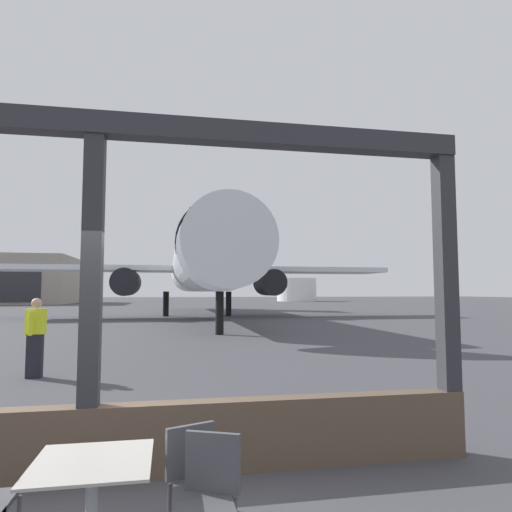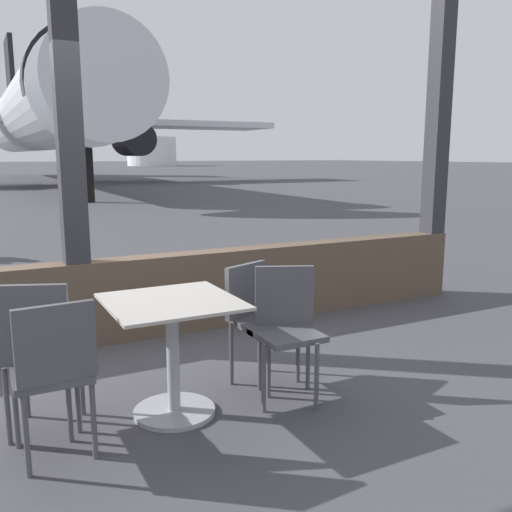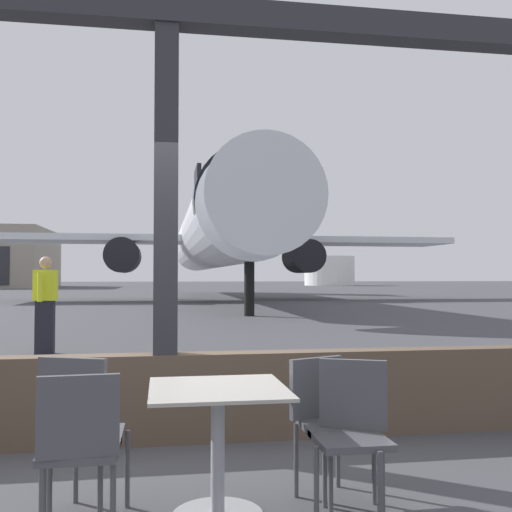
{
  "view_description": "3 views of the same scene",
  "coord_description": "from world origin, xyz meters",
  "px_view_note": "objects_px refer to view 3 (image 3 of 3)",
  "views": [
    {
      "loc": [
        0.78,
        -4.93,
        1.89
      ],
      "look_at": [
        4.31,
        13.57,
        3.35
      ],
      "focal_mm": 32.05,
      "sensor_mm": 36.0,
      "label": 1
    },
    {
      "loc": [
        -0.77,
        -4.78,
        1.63
      ],
      "look_at": [
        1.08,
        -1.21,
        0.89
      ],
      "focal_mm": 38.9,
      "sensor_mm": 36.0,
      "label": 2
    },
    {
      "loc": [
        -0.03,
        -4.96,
        1.38
      ],
      "look_at": [
        3.18,
        14.84,
        2.08
      ],
      "focal_mm": 40.91,
      "sensor_mm": 36.0,
      "label": 3
    }
  ],
  "objects_px": {
    "cafe_chair_window_left": "(80,441)",
    "cafe_chair_window_right": "(352,423)",
    "dining_table": "(218,442)",
    "ground_crew_worker": "(45,303)",
    "fuel_storage_tank": "(329,271)",
    "cafe_chair_aisle_right": "(80,424)",
    "airplane": "(214,235)",
    "cafe_chair_aisle_left": "(326,413)"
  },
  "relations": [
    {
      "from": "cafe_chair_window_left",
      "to": "dining_table",
      "type": "bearing_deg",
      "value": 17.84
    },
    {
      "from": "cafe_chair_aisle_right",
      "to": "airplane",
      "type": "relative_size",
      "value": 0.03
    },
    {
      "from": "dining_table",
      "to": "ground_crew_worker",
      "type": "relative_size",
      "value": 0.45
    },
    {
      "from": "cafe_chair_aisle_right",
      "to": "airplane",
      "type": "bearing_deg",
      "value": 83.55
    },
    {
      "from": "ground_crew_worker",
      "to": "cafe_chair_window_left",
      "type": "bearing_deg",
      "value": -78.07
    },
    {
      "from": "dining_table",
      "to": "ground_crew_worker",
      "type": "bearing_deg",
      "value": 107.5
    },
    {
      "from": "dining_table",
      "to": "cafe_chair_window_right",
      "type": "height_order",
      "value": "cafe_chair_window_right"
    },
    {
      "from": "dining_table",
      "to": "airplane",
      "type": "distance_m",
      "value": 31.09
    },
    {
      "from": "cafe_chair_window_left",
      "to": "cafe_chair_aisle_left",
      "type": "relative_size",
      "value": 1.04
    },
    {
      "from": "cafe_chair_window_right",
      "to": "cafe_chair_window_left",
      "type": "bearing_deg",
      "value": -174.14
    },
    {
      "from": "cafe_chair_aisle_left",
      "to": "fuel_storage_tank",
      "type": "distance_m",
      "value": 85.34
    },
    {
      "from": "dining_table",
      "to": "airplane",
      "type": "bearing_deg",
      "value": 84.99
    },
    {
      "from": "dining_table",
      "to": "cafe_chair_window_left",
      "type": "height_order",
      "value": "cafe_chair_window_left"
    },
    {
      "from": "cafe_chair_aisle_left",
      "to": "airplane",
      "type": "distance_m",
      "value": 30.8
    },
    {
      "from": "cafe_chair_aisle_left",
      "to": "airplane",
      "type": "xyz_separation_m",
      "value": [
        1.99,
        30.56,
        3.3
      ]
    },
    {
      "from": "cafe_chair_window_left",
      "to": "airplane",
      "type": "height_order",
      "value": "airplane"
    },
    {
      "from": "cafe_chair_window_right",
      "to": "cafe_chair_aisle_left",
      "type": "bearing_deg",
      "value": 101.38
    },
    {
      "from": "dining_table",
      "to": "cafe_chair_window_left",
      "type": "distance_m",
      "value": 0.78
    },
    {
      "from": "dining_table",
      "to": "cafe_chair_aisle_left",
      "type": "relative_size",
      "value": 0.91
    },
    {
      "from": "dining_table",
      "to": "fuel_storage_tank",
      "type": "height_order",
      "value": "fuel_storage_tank"
    },
    {
      "from": "cafe_chair_aisle_left",
      "to": "cafe_chair_window_right",
      "type": "bearing_deg",
      "value": -78.62
    },
    {
      "from": "cafe_chair_window_left",
      "to": "fuel_storage_tank",
      "type": "xyz_separation_m",
      "value": [
        25.54,
        82.31,
        1.66
      ]
    },
    {
      "from": "dining_table",
      "to": "cafe_chair_window_left",
      "type": "relative_size",
      "value": 0.88
    },
    {
      "from": "cafe_chair_aisle_right",
      "to": "ground_crew_worker",
      "type": "distance_m",
      "value": 7.65
    },
    {
      "from": "cafe_chair_window_left",
      "to": "cafe_chair_aisle_right",
      "type": "xyz_separation_m",
      "value": [
        -0.04,
        0.31,
        0.01
      ]
    },
    {
      "from": "cafe_chair_aisle_right",
      "to": "ground_crew_worker",
      "type": "xyz_separation_m",
      "value": [
        -1.61,
        7.47,
        0.35
      ]
    },
    {
      "from": "cafe_chair_aisle_left",
      "to": "fuel_storage_tank",
      "type": "xyz_separation_m",
      "value": [
        24.1,
        81.85,
        1.68
      ]
    },
    {
      "from": "cafe_chair_aisle_left",
      "to": "cafe_chair_window_left",
      "type": "bearing_deg",
      "value": -162.19
    },
    {
      "from": "cafe_chair_window_right",
      "to": "cafe_chair_aisle_right",
      "type": "distance_m",
      "value": 1.55
    },
    {
      "from": "cafe_chair_aisle_right",
      "to": "dining_table",
      "type": "bearing_deg",
      "value": -5.66
    },
    {
      "from": "cafe_chair_window_left",
      "to": "cafe_chair_aisle_right",
      "type": "bearing_deg",
      "value": 96.86
    },
    {
      "from": "cafe_chair_window_left",
      "to": "cafe_chair_window_right",
      "type": "distance_m",
      "value": 1.52
    },
    {
      "from": "cafe_chair_window_left",
      "to": "cafe_chair_window_right",
      "type": "height_order",
      "value": "cafe_chair_window_left"
    },
    {
      "from": "dining_table",
      "to": "cafe_chair_aisle_right",
      "type": "distance_m",
      "value": 0.78
    },
    {
      "from": "cafe_chair_window_left",
      "to": "fuel_storage_tank",
      "type": "relative_size",
      "value": 0.12
    },
    {
      "from": "dining_table",
      "to": "airplane",
      "type": "relative_size",
      "value": 0.02
    },
    {
      "from": "dining_table",
      "to": "ground_crew_worker",
      "type": "distance_m",
      "value": 7.92
    },
    {
      "from": "cafe_chair_window_left",
      "to": "cafe_chair_aisle_right",
      "type": "distance_m",
      "value": 0.32
    },
    {
      "from": "cafe_chair_aisle_left",
      "to": "fuel_storage_tank",
      "type": "height_order",
      "value": "fuel_storage_tank"
    },
    {
      "from": "ground_crew_worker",
      "to": "fuel_storage_tank",
      "type": "relative_size",
      "value": 0.23
    },
    {
      "from": "ground_crew_worker",
      "to": "fuel_storage_tank",
      "type": "distance_m",
      "value": 79.35
    },
    {
      "from": "cafe_chair_aisle_right",
      "to": "fuel_storage_tank",
      "type": "xyz_separation_m",
      "value": [
        25.58,
        82.0,
        1.65
      ]
    }
  ]
}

